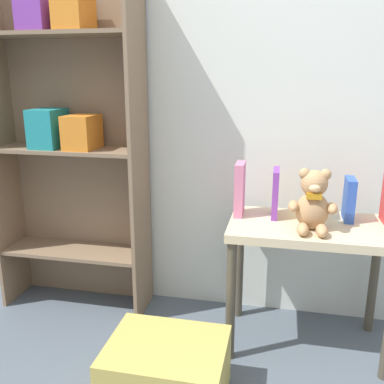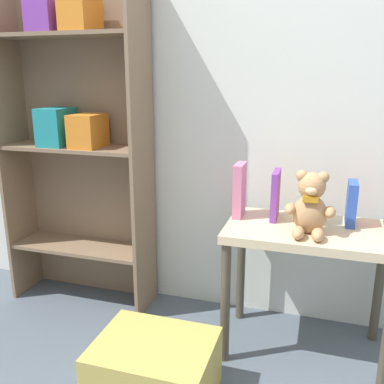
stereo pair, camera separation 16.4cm
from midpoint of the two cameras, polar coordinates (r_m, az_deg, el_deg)
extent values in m
cube|color=silver|center=(2.06, 6.93, 17.31)|extent=(4.80, 0.06, 2.50)
cube|color=#7F664C|center=(2.40, -25.86, 5.42)|extent=(0.02, 0.26, 1.65)
cube|color=#7F664C|center=(2.04, -9.40, 5.24)|extent=(0.02, 0.26, 1.65)
cube|color=#7F664C|center=(2.30, -16.80, 5.94)|extent=(0.74, 0.02, 1.65)
cube|color=#7F664C|center=(2.34, -17.21, -7.45)|extent=(0.71, 0.24, 0.02)
cube|color=#7F664C|center=(2.19, -18.31, 5.39)|extent=(0.71, 0.24, 0.02)
cube|color=#7F664C|center=(2.17, -19.54, 19.23)|extent=(0.71, 0.24, 0.02)
cube|color=purple|center=(2.22, -22.05, 21.50)|extent=(0.13, 0.18, 0.18)
cube|color=orange|center=(2.13, -17.79, 21.85)|extent=(0.13, 0.18, 0.16)
cube|color=teal|center=(2.21, -20.68, 7.93)|extent=(0.13, 0.18, 0.18)
cube|color=orange|center=(2.13, -16.62, 7.65)|extent=(0.13, 0.18, 0.16)
cube|color=beige|center=(1.85, 13.14, -4.76)|extent=(0.68, 0.40, 0.04)
cylinder|color=#494233|center=(1.83, 2.55, -14.42)|extent=(0.04, 0.04, 0.53)
cylinder|color=#494233|center=(2.13, 4.12, -9.89)|extent=(0.04, 0.04, 0.53)
cylinder|color=#494233|center=(2.15, 21.07, -10.76)|extent=(0.04, 0.04, 0.53)
ellipsoid|color=tan|center=(1.76, 13.18, -2.50)|extent=(0.13, 0.10, 0.15)
sphere|color=tan|center=(1.73, 13.41, 1.11)|extent=(0.11, 0.11, 0.11)
sphere|color=tan|center=(1.72, 12.17, 2.38)|extent=(0.04, 0.04, 0.04)
sphere|color=tan|center=(1.73, 14.81, 2.23)|extent=(0.04, 0.04, 0.04)
ellipsoid|color=#F4BB82|center=(1.69, 13.42, 0.48)|extent=(0.04, 0.03, 0.03)
ellipsoid|color=tan|center=(1.75, 10.79, -1.89)|extent=(0.04, 0.09, 0.04)
ellipsoid|color=tan|center=(1.75, 15.66, -2.15)|extent=(0.04, 0.09, 0.04)
ellipsoid|color=tan|center=(1.71, 11.89, -4.93)|extent=(0.05, 0.09, 0.05)
ellipsoid|color=tan|center=(1.71, 14.32, -5.06)|extent=(0.05, 0.09, 0.05)
cube|color=#C68419|center=(1.70, 13.35, -0.58)|extent=(0.06, 0.02, 0.02)
cube|color=#D17093|center=(1.89, 3.92, 0.37)|extent=(0.04, 0.12, 0.24)
cube|color=purple|center=(1.89, 8.63, -0.16)|extent=(0.03, 0.15, 0.21)
cube|color=gold|center=(1.89, 13.32, -0.73)|extent=(0.04, 0.13, 0.19)
cube|color=#2D51B7|center=(1.92, 17.96, -0.96)|extent=(0.04, 0.13, 0.18)
cube|color=tan|center=(1.71, -6.39, -22.96)|extent=(0.43, 0.35, 0.24)
camera|label=1|loc=(0.08, -92.45, -0.68)|focal=40.00mm
camera|label=2|loc=(0.08, 87.55, 0.68)|focal=40.00mm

